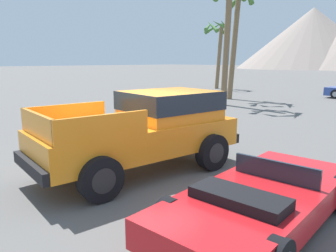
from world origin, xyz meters
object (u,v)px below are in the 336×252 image
object	(u,v)px
orange_pickup_truck	(149,126)
red_convertible_car	(261,201)
palm_tree_short	(233,12)
palm_tree_leaning	(228,1)
palm_tree_tall	(219,37)

from	to	relation	value
orange_pickup_truck	red_convertible_car	size ratio (longest dim) A/B	1.18
red_convertible_car	palm_tree_short	bearing A→B (deg)	122.38
red_convertible_car	palm_tree_leaning	size ratio (longest dim) A/B	0.56
orange_pickup_truck	palm_tree_short	size ratio (longest dim) A/B	0.68
orange_pickup_truck	palm_tree_tall	world-z (taller)	palm_tree_tall
red_convertible_car	orange_pickup_truck	bearing A→B (deg)	166.70
palm_tree_short	palm_tree_leaning	xyz separation A→B (m)	(1.62, -2.88, 0.13)
orange_pickup_truck	palm_tree_tall	size ratio (longest dim) A/B	0.83
palm_tree_tall	palm_tree_leaning	distance (m)	12.06
red_convertible_car	palm_tree_tall	bearing A→B (deg)	124.46
orange_pickup_truck	red_convertible_car	bearing A→B (deg)	-2.91
orange_pickup_truck	palm_tree_tall	bearing A→B (deg)	129.45
palm_tree_tall	palm_tree_short	bearing A→B (deg)	-46.62
red_convertible_car	palm_tree_leaning	distance (m)	16.04
palm_tree_leaning	palm_tree_tall	bearing A→B (deg)	129.56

